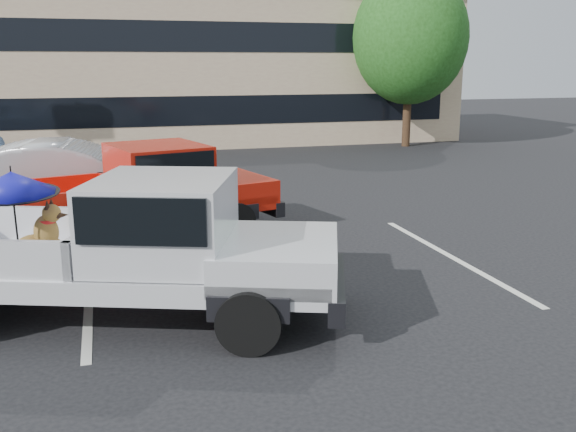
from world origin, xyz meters
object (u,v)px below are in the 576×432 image
silver_pickup (146,242)px  silver_sedan (73,182)px  tree_back (281,39)px  red_pickup (151,189)px  tree_right (410,38)px

silver_pickup → silver_sedan: size_ratio=1.17×
tree_back → silver_sedan: tree_back is taller
red_pickup → silver_sedan: (-1.47, 1.90, -0.13)m
tree_right → silver_sedan: bearing=-142.4°
tree_back → silver_sedan: size_ratio=1.38×
tree_back → red_pickup: (-7.86, -19.40, -3.43)m
tree_right → tree_back: tree_back is taller
silver_pickup → red_pickup: silver_pickup is taller
tree_back → tree_right: bearing=-69.4°
silver_sedan → tree_right: bearing=-46.7°
silver_pickup → red_pickup: 3.95m
tree_back → silver_sedan: (-9.33, -17.50, -3.57)m
red_pickup → silver_sedan: bearing=112.3°
silver_sedan → red_pickup: bearing=-136.7°
tree_right → silver_sedan: tree_right is taller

